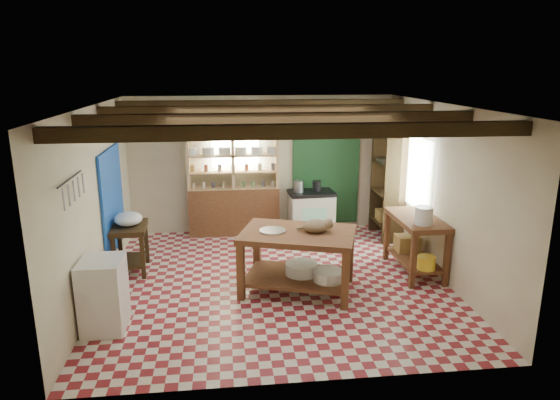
{
  "coord_description": "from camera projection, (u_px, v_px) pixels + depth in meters",
  "views": [
    {
      "loc": [
        -0.74,
        -6.87,
        3.11
      ],
      "look_at": [
        0.1,
        0.3,
        1.18
      ],
      "focal_mm": 32.0,
      "sensor_mm": 36.0,
      "label": 1
    }
  ],
  "objects": [
    {
      "name": "wall_back",
      "position": [
        262.0,
        165.0,
        9.54
      ],
      "size": [
        5.0,
        0.04,
        2.6
      ],
      "primitive_type": "cube",
      "color": "beige",
      "rests_on": "floor"
    },
    {
      "name": "tall_rack",
      "position": [
        388.0,
        185.0,
        9.21
      ],
      "size": [
        0.4,
        0.86,
        2.0
      ],
      "primitive_type": "cube",
      "color": "#382713",
      "rests_on": "floor"
    },
    {
      "name": "shelving_unit",
      "position": [
        233.0,
        178.0,
        9.35
      ],
      "size": [
        1.7,
        0.34,
        2.2
      ],
      "primitive_type": "cube",
      "color": "tan",
      "rests_on": "floor"
    },
    {
      "name": "prep_table",
      "position": [
        131.0,
        248.0,
        7.75
      ],
      "size": [
        0.55,
        0.77,
        0.75
      ],
      "primitive_type": "cube",
      "rotation": [
        0.0,
        0.0,
        0.05
      ],
      "color": "#382713",
      "rests_on": "floor"
    },
    {
      "name": "floor",
      "position": [
        276.0,
        282.0,
        7.48
      ],
      "size": [
        5.0,
        5.0,
        0.02
      ],
      "primitive_type": "cube",
      "color": "maroon",
      "rests_on": "ground"
    },
    {
      "name": "steel_tray",
      "position": [
        273.0,
        231.0,
        6.97
      ],
      "size": [
        0.47,
        0.47,
        0.02
      ],
      "primitive_type": "cylinder",
      "rotation": [
        0.0,
        0.0,
        -0.32
      ],
      "color": "#A7A8AE",
      "rests_on": "work_table"
    },
    {
      "name": "basin_large",
      "position": [
        302.0,
        269.0,
        7.14
      ],
      "size": [
        0.59,
        0.59,
        0.16
      ],
      "primitive_type": "cylinder",
      "rotation": [
        0.0,
        0.0,
        -0.32
      ],
      "color": "white",
      "rests_on": "work_table"
    },
    {
      "name": "stove",
      "position": [
        311.0,
        212.0,
        9.54
      ],
      "size": [
        0.88,
        0.62,
        0.83
      ],
      "primitive_type": "cube",
      "rotation": [
        0.0,
        0.0,
        0.06
      ],
      "color": "beige",
      "rests_on": "floor"
    },
    {
      "name": "right_counter",
      "position": [
        415.0,
        245.0,
        7.71
      ],
      "size": [
        0.64,
        1.25,
        0.89
      ],
      "primitive_type": "cube",
      "rotation": [
        0.0,
        0.0,
        0.01
      ],
      "color": "brown",
      "rests_on": "floor"
    },
    {
      "name": "ceiling",
      "position": [
        275.0,
        105.0,
        6.81
      ],
      "size": [
        5.0,
        5.0,
        0.02
      ],
      "primitive_type": "cube",
      "color": "#414146",
      "rests_on": "wall_back"
    },
    {
      "name": "window_right",
      "position": [
        416.0,
        172.0,
        8.36
      ],
      "size": [
        0.02,
        1.3,
        1.2
      ],
      "primitive_type": "cube",
      "color": "silver",
      "rests_on": "wall_right"
    },
    {
      "name": "window_back",
      "position": [
        235.0,
        144.0,
        9.37
      ],
      "size": [
        0.9,
        0.02,
        0.8
      ],
      "primitive_type": "cube",
      "color": "silver",
      "rests_on": "wall_back"
    },
    {
      "name": "wall_left",
      "position": [
        95.0,
        203.0,
        6.87
      ],
      "size": [
        0.04,
        5.0,
        2.6
      ],
      "primitive_type": "cube",
      "color": "beige",
      "rests_on": "floor"
    },
    {
      "name": "wall_front",
      "position": [
        304.0,
        263.0,
        4.75
      ],
      "size": [
        5.0,
        0.04,
        2.6
      ],
      "primitive_type": "cube",
      "color": "beige",
      "rests_on": "floor"
    },
    {
      "name": "kettle_left",
      "position": [
        298.0,
        186.0,
        9.36
      ],
      "size": [
        0.2,
        0.2,
        0.22
      ],
      "primitive_type": "cylinder",
      "rotation": [
        0.0,
        0.0,
        0.06
      ],
      "color": "#A7A8AE",
      "rests_on": "stove"
    },
    {
      "name": "kettle_right",
      "position": [
        317.0,
        186.0,
        9.42
      ],
      "size": [
        0.17,
        0.17,
        0.2
      ],
      "primitive_type": "cylinder",
      "rotation": [
        0.0,
        0.0,
        0.06
      ],
      "color": "black",
      "rests_on": "stove"
    },
    {
      "name": "wicker_basket",
      "position": [
        407.0,
        243.0,
        8.02
      ],
      "size": [
        0.37,
        0.3,
        0.26
      ],
      "primitive_type": "cube",
      "rotation": [
        0.0,
        0.0,
        0.01
      ],
      "color": "#A17E40",
      "rests_on": "right_counter"
    },
    {
      "name": "basin_small",
      "position": [
        328.0,
        275.0,
        6.92
      ],
      "size": [
        0.54,
        0.54,
        0.15
      ],
      "primitive_type": "cylinder",
      "rotation": [
        0.0,
        0.0,
        -0.32
      ],
      "color": "white",
      "rests_on": "work_table"
    },
    {
      "name": "white_cabinet",
      "position": [
        104.0,
        295.0,
        6.03
      ],
      "size": [
        0.5,
        0.6,
        0.89
      ],
      "primitive_type": "cube",
      "rotation": [
        0.0,
        0.0,
        -0.01
      ],
      "color": "white",
      "rests_on": "floor"
    },
    {
      "name": "cat",
      "position": [
        316.0,
        226.0,
        6.93
      ],
      "size": [
        0.42,
        0.34,
        0.17
      ],
      "primitive_type": "ellipsoid",
      "rotation": [
        0.0,
        0.0,
        -0.14
      ],
      "color": "#907753",
      "rests_on": "work_table"
    },
    {
      "name": "yellow_tub",
      "position": [
        426.0,
        263.0,
        7.3
      ],
      "size": [
        0.27,
        0.27,
        0.19
      ],
      "primitive_type": "cylinder",
      "rotation": [
        0.0,
        0.0,
        0.01
      ],
      "color": "yellow",
      "rests_on": "right_counter"
    },
    {
      "name": "ceiling_beams",
      "position": [
        275.0,
        114.0,
        6.84
      ],
      "size": [
        5.0,
        3.8,
        0.15
      ],
      "primitive_type": "cube",
      "color": "#382713",
      "rests_on": "ceiling"
    },
    {
      "name": "utensil_rail",
      "position": [
        71.0,
        189.0,
        5.6
      ],
      "size": [
        0.06,
        0.9,
        0.28
      ],
      "primitive_type": "cube",
      "color": "black",
      "rests_on": "wall_left"
    },
    {
      "name": "wall_right",
      "position": [
        442.0,
        192.0,
        7.42
      ],
      "size": [
        0.04,
        5.0,
        2.6
      ],
      "primitive_type": "cube",
      "color": "beige",
      "rests_on": "floor"
    },
    {
      "name": "pot_rack",
      "position": [
        332.0,
        120.0,
        9.03
      ],
      "size": [
        0.86,
        0.12,
        0.36
      ],
      "primitive_type": "cube",
      "color": "black",
      "rests_on": "ceiling"
    },
    {
      "name": "work_table",
      "position": [
        298.0,
        261.0,
        7.07
      ],
      "size": [
        1.81,
        1.48,
        0.88
      ],
      "primitive_type": "cube",
      "rotation": [
        0.0,
        0.0,
        -0.32
      ],
      "color": "brown",
      "rests_on": "floor"
    },
    {
      "name": "blue_wall_patch",
      "position": [
        112.0,
        200.0,
        7.78
      ],
      "size": [
        0.04,
        1.4,
        1.6
      ],
      "primitive_type": "cube",
      "color": "#174BB1",
      "rests_on": "wall_left"
    },
    {
      "name": "white_bucket",
      "position": [
        424.0,
        216.0,
        7.22
      ],
      "size": [
        0.26,
        0.26,
        0.26
      ],
      "primitive_type": "cylinder",
      "rotation": [
        0.0,
        0.0,
        0.01
      ],
      "color": "white",
      "rests_on": "right_counter"
    },
    {
      "name": "enamel_bowl",
      "position": [
        128.0,
        219.0,
        7.63
      ],
      "size": [
        0.45,
        0.45,
        0.21
      ],
      "primitive_type": "ellipsoid",
      "rotation": [
        0.0,
        0.0,
        0.05
      ],
      "color": "white",
      "rests_on": "prep_table"
    },
    {
      "name": "green_wall_patch",
      "position": [
        326.0,
        166.0,
        9.67
      ],
      "size": [
        1.3,
        0.04,
        2.3
      ],
      "primitive_type": "cube",
      "color": "#1B4322",
      "rests_on": "wall_back"
    }
  ]
}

